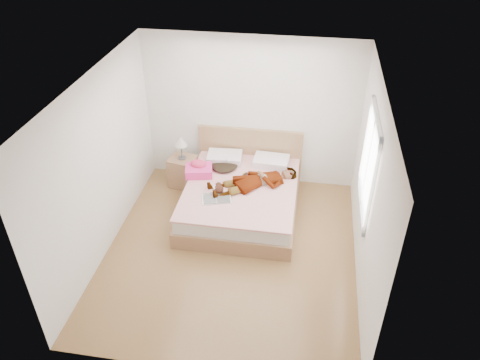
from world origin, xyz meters
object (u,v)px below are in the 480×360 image
(woman, at_px, (255,179))
(nightstand, at_px, (183,169))
(plush_toy, at_px, (219,188))
(magazine, at_px, (216,198))
(bed, at_px, (242,195))
(phone, at_px, (228,159))
(coffee_mug, at_px, (216,190))
(towel, at_px, (199,169))

(woman, height_order, nightstand, nightstand)
(woman, xyz_separation_m, plush_toy, (-0.52, -0.30, -0.04))
(magazine, relative_size, plush_toy, 2.08)
(magazine, bearing_deg, nightstand, 128.63)
(bed, xyz_separation_m, plush_toy, (-0.32, -0.29, 0.30))
(magazine, bearing_deg, phone, 88.59)
(coffee_mug, xyz_separation_m, plush_toy, (0.04, 0.02, 0.01))
(phone, distance_m, plush_toy, 0.71)
(woman, height_order, bed, bed)
(woman, xyz_separation_m, nightstand, (-1.33, 0.53, -0.30))
(phone, xyz_separation_m, plush_toy, (-0.02, -0.70, -0.10))
(towel, height_order, nightstand, nightstand)
(towel, bearing_deg, plush_toy, -46.77)
(woman, bearing_deg, plush_toy, -90.25)
(bed, distance_m, magazine, 0.62)
(bed, bearing_deg, woman, 4.90)
(phone, distance_m, magazine, 0.90)
(bed, relative_size, nightstand, 2.19)
(woman, xyz_separation_m, bed, (-0.21, -0.02, -0.34))
(woman, bearing_deg, magazine, -77.50)
(towel, relative_size, plush_toy, 2.03)
(bed, height_order, plush_toy, bed)
(nightstand, bearing_deg, coffee_mug, -47.76)
(phone, xyz_separation_m, coffee_mug, (-0.06, -0.72, -0.11))
(bed, bearing_deg, phone, 125.19)
(bed, height_order, coffee_mug, bed)
(coffee_mug, height_order, plush_toy, plush_toy)
(plush_toy, bearing_deg, towel, 133.23)
(magazine, height_order, plush_toy, plush_toy)
(woman, bearing_deg, nightstand, -142.03)
(nightstand, bearing_deg, phone, -8.65)
(magazine, xyz_separation_m, nightstand, (-0.81, 1.01, -0.20))
(towel, distance_m, coffee_mug, 0.61)
(nightstand, bearing_deg, bed, -25.80)
(woman, distance_m, coffee_mug, 0.65)
(phone, bearing_deg, nightstand, 140.90)
(magazine, distance_m, coffee_mug, 0.17)
(phone, relative_size, towel, 0.18)
(magazine, relative_size, coffee_mug, 3.95)
(plush_toy, relative_size, nightstand, 0.26)
(magazine, bearing_deg, towel, 123.88)
(magazine, height_order, coffee_mug, coffee_mug)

